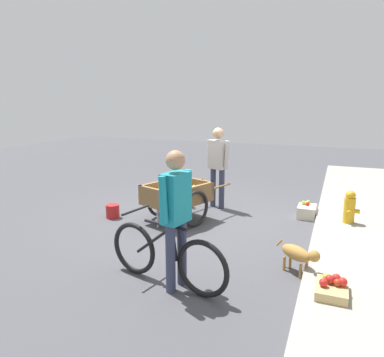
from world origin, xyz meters
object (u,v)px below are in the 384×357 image
cyclist_person (176,208)px  plastic_bucket (113,211)px  dog (299,254)px  fire_hydrant (349,210)px  apple_crate (307,211)px  fruit_cart (177,197)px  mixed_fruit_crate (331,293)px  bicycle (166,256)px  vendor_person (218,160)px

cyclist_person → plastic_bucket: 2.98m
dog → fire_hydrant: (-1.98, 0.60, 0.06)m
apple_crate → fire_hydrant: bearing=59.4°
dog → plastic_bucket: (-1.01, -3.42, -0.15)m
fruit_cart → fire_hydrant: size_ratio=2.70×
apple_crate → mixed_fruit_crate: 3.00m
dog → fire_hydrant: 2.07m
dog → apple_crate: bearing=-177.5°
bicycle → plastic_bucket: bearing=-132.5°
vendor_person → fire_hydrant: vendor_person is taller
dog → apple_crate: 2.40m
vendor_person → plastic_bucket: size_ratio=6.53×
vendor_person → dog: 3.08m
cyclist_person → plastic_bucket: size_ratio=6.49×
bicycle → fire_hydrant: bearing=144.5°
cyclist_person → fire_hydrant: size_ratio=2.39×
bicycle → fire_hydrant: (-2.81, 2.00, -0.02)m
bicycle → apple_crate: (-3.22, 1.30, -0.23)m
fire_hydrant → apple_crate: size_ratio=1.52×
fruit_cart → plastic_bucket: fruit_cart is taller
cyclist_person → apple_crate: (-3.25, 1.15, -0.84)m
fire_hydrant → plastic_bucket: (0.97, -4.02, -0.21)m
vendor_person → cyclist_person: 3.29m
dog → fire_hydrant: size_ratio=0.85×
fruit_cart → bicycle: size_ratio=1.10×
cyclist_person → mixed_fruit_crate: bearing=100.2°
dog → cyclist_person: bearing=-55.5°
dog → mixed_fruit_crate: (0.57, 0.40, -0.14)m
bicycle → apple_crate: bearing=158.0°
plastic_bucket → mixed_fruit_crate: bearing=67.6°
fire_hydrant → apple_crate: 0.84m
cyclist_person → mixed_fruit_crate: (-0.30, 1.66, -0.83)m
bicycle → apple_crate: size_ratio=3.73×
fruit_cart → vendor_person: (-1.08, 0.39, 0.52)m
fruit_cart → dog: fruit_cart is taller
apple_crate → mixed_fruit_crate: mixed_fruit_crate is taller
fire_hydrant → apple_crate: fire_hydrant is taller
fruit_cart → plastic_bucket: (0.28, -1.18, -0.32)m
cyclist_person → fire_hydrant: (-2.84, 1.86, -0.62)m
vendor_person → dog: bearing=37.9°
fruit_cart → vendor_person: bearing=160.0°
bicycle → plastic_bucket: size_ratio=6.66×
fruit_cart → dog: size_ratio=3.18×
vendor_person → mixed_fruit_crate: 3.79m
mixed_fruit_crate → fire_hydrant: bearing=175.6°
dog → plastic_bucket: 3.57m
fruit_cart → fire_hydrant: bearing=103.7°
fire_hydrant → plastic_bucket: fire_hydrant is taller
cyclist_person → dog: size_ratio=2.81×
fruit_cart → bicycle: bicycle is taller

